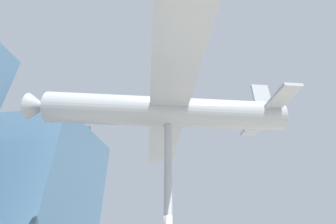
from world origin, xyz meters
name	(u,v)px	position (x,y,z in m)	size (l,w,h in m)	color
glass_pavilion_right	(20,191)	(7.23, 14.37, 5.42)	(9.31, 11.66, 11.42)	slate
support_pylon_central	(168,191)	(0.00, 0.00, 3.60)	(0.41, 0.41, 7.20)	#999EA3
suspended_airplane	(165,112)	(-0.04, 0.16, 8.09)	(18.82, 15.14, 3.21)	#93999E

